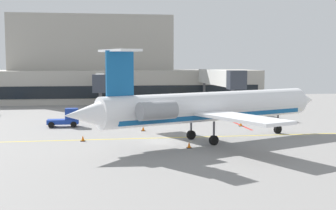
{
  "coord_description": "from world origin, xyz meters",
  "views": [
    {
      "loc": [
        -6.23,
        -42.55,
        7.66
      ],
      "look_at": [
        1.44,
        6.19,
        3.0
      ],
      "focal_mm": 49.05,
      "sensor_mm": 36.0,
      "label": 1
    }
  ],
  "objects": [
    {
      "name": "regional_jet",
      "position": [
        4.31,
        -0.02,
        3.34
      ],
      "size": [
        27.66,
        20.61,
        8.7
      ],
      "color": "white",
      "rests_on": "ground"
    },
    {
      "name": "safety_cone_alpha",
      "position": [
        1.89,
        -3.04,
        0.25
      ],
      "size": [
        0.47,
        0.47,
        0.55
      ],
      "color": "orange",
      "rests_on": "ground"
    },
    {
      "name": "terminal_building",
      "position": [
        -7.19,
        48.04,
        6.1
      ],
      "size": [
        65.13,
        15.05,
        16.66
      ],
      "color": "#ADA89E",
      "rests_on": "ground"
    },
    {
      "name": "safety_cone_bravo",
      "position": [
        10.79,
        9.68,
        0.25
      ],
      "size": [
        0.47,
        0.47,
        0.55
      ],
      "color": "orange",
      "rests_on": "ground"
    },
    {
      "name": "safety_cone_delta",
      "position": [
        -7.56,
        2.01,
        0.25
      ],
      "size": [
        0.47,
        0.47,
        0.55
      ],
      "color": "orange",
      "rests_on": "ground"
    },
    {
      "name": "jet_bridge_west",
      "position": [
        13.18,
        28.33,
        5.08
      ],
      "size": [
        2.4,
        21.83,
        6.46
      ],
      "color": "silver",
      "rests_on": "ground"
    },
    {
      "name": "pushback_tractor",
      "position": [
        -9.72,
        12.4,
        0.98
      ],
      "size": [
        3.66,
        1.84,
        2.19
      ],
      "color": "#19389E",
      "rests_on": "ground"
    },
    {
      "name": "safety_cone_charlie",
      "position": [
        -1.12,
        7.7,
        0.25
      ],
      "size": [
        0.47,
        0.47,
        0.55
      ],
      "color": "orange",
      "rests_on": "ground"
    },
    {
      "name": "ground",
      "position": [
        0.0,
        0.0,
        -0.05
      ],
      "size": [
        120.0,
        120.0,
        0.11
      ],
      "color": "gray"
    },
    {
      "name": "jet_bridge_east",
      "position": [
        -5.57,
        31.28,
        4.44
      ],
      "size": [
        2.4,
        16.04,
        5.82
      ],
      "color": "silver",
      "rests_on": "ground"
    },
    {
      "name": "baggage_tug",
      "position": [
        12.03,
        26.82,
        0.89
      ],
      "size": [
        3.25,
        2.43,
        1.98
      ],
      "color": "#E5B20C",
      "rests_on": "ground"
    }
  ]
}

